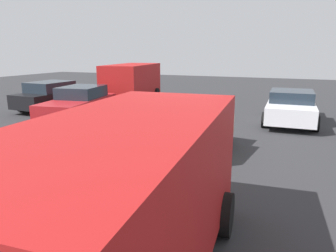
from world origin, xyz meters
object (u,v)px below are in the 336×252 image
object	(u,v)px
parked_sedan_far_right	(54,95)
parked_sedan_near_left	(79,104)
parked_sedan_behind_right	(291,106)
parked_van_far_left	(132,81)
art_car_decorated	(179,132)
parked_van_behind_left	(127,194)

from	to	relation	value
parked_sedan_far_right	parked_sedan_near_left	distance (m)	3.32
parked_sedan_behind_right	parked_van_far_left	bearing A→B (deg)	74.77
art_car_decorated	parked_sedan_far_right	bearing A→B (deg)	-111.36
art_car_decorated	parked_sedan_far_right	world-z (taller)	art_car_decorated
art_car_decorated	parked_sedan_behind_right	xyz separation A→B (m)	(6.11, -2.76, -0.05)
parked_sedan_near_left	parked_sedan_far_right	bearing A→B (deg)	-128.52
art_car_decorated	parked_sedan_far_right	distance (m)	9.90
parked_sedan_behind_right	parked_sedan_near_left	distance (m)	9.09
parked_van_far_left	parked_sedan_behind_right	distance (m)	9.05
parked_sedan_far_right	parked_van_behind_left	bearing A→B (deg)	-132.12
parked_van_behind_left	parked_sedan_behind_right	distance (m)	11.12
parked_van_far_left	parked_van_behind_left	distance (m)	14.95
parked_sedan_behind_right	parked_sedan_near_left	world-z (taller)	parked_sedan_near_left
parked_van_behind_left	parked_van_far_left	bearing A→B (deg)	-155.88
parked_van_behind_left	parked_sedan_behind_right	size ratio (longest dim) A/B	1.07
parked_van_behind_left	parked_sedan_behind_right	bearing A→B (deg)	167.13
parked_sedan_far_right	parked_van_far_left	bearing A→B (deg)	-35.27
parked_sedan_far_right	art_car_decorated	bearing A→B (deg)	-116.31
art_car_decorated	parked_sedan_far_right	size ratio (longest dim) A/B	1.07
art_car_decorated	parked_van_far_left	bearing A→B (deg)	-136.88
parked_van_far_left	parked_sedan_near_left	size ratio (longest dim) A/B	1.15
art_car_decorated	parked_van_behind_left	distance (m)	5.04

